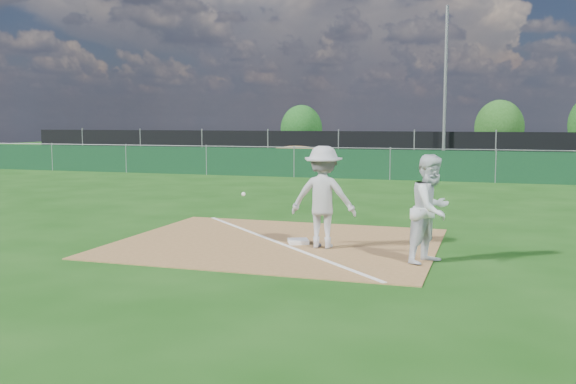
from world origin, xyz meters
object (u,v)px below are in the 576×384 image
(first_base, at_px, (298,241))
(car_right, at_px, (535,150))
(runner, at_px, (431,209))
(tree_mid, at_px, (499,128))
(tree_left, at_px, (301,129))
(car_left, at_px, (305,145))
(play_at_first, at_px, (323,197))
(light_pole, at_px, (445,87))
(car_mid, at_px, (408,147))

(first_base, relative_size, car_right, 0.08)
(runner, bearing_deg, tree_mid, 25.59)
(first_base, distance_m, tree_left, 33.09)
(car_left, bearing_deg, first_base, -170.74)
(car_right, bearing_deg, runner, 149.01)
(tree_left, bearing_deg, play_at_first, -72.72)
(car_right, xyz_separation_m, tree_left, (-15.06, 4.72, 1.05))
(first_base, distance_m, runner, 2.82)
(light_pole, height_order, car_mid, light_pole)
(runner, distance_m, car_mid, 27.30)
(runner, xyz_separation_m, tree_left, (-11.93, 32.57, 0.87))
(light_pole, bearing_deg, tree_left, 136.26)
(first_base, bearing_deg, light_pole, 87.14)
(play_at_first, bearing_deg, tree_left, 107.28)
(car_mid, xyz_separation_m, car_right, (6.94, 0.82, -0.12))
(runner, bearing_deg, first_base, 98.65)
(play_at_first, relative_size, tree_left, 0.62)
(first_base, distance_m, play_at_first, 1.07)
(light_pole, distance_m, car_right, 7.74)
(play_at_first, xyz_separation_m, car_mid, (-1.80, 26.39, -0.12))
(car_left, relative_size, car_right, 0.98)
(play_at_first, xyz_separation_m, tree_mid, (3.25, 32.78, 0.95))
(light_pole, distance_m, runner, 22.81)
(play_at_first, bearing_deg, car_mid, 93.91)
(play_at_first, bearing_deg, tree_mid, 84.34)
(car_mid, bearing_deg, light_pole, -128.53)
(tree_mid, bearing_deg, car_mid, -128.30)
(first_base, bearing_deg, play_at_first, -23.43)
(first_base, bearing_deg, car_right, 78.11)
(car_right, bearing_deg, first_base, 143.55)
(car_left, xyz_separation_m, tree_left, (-1.59, 4.47, 0.95))
(car_mid, bearing_deg, runner, -148.13)
(light_pole, relative_size, tree_mid, 2.16)
(light_pole, distance_m, tree_mid, 11.40)
(play_at_first, xyz_separation_m, car_left, (-8.34, 27.45, -0.13))
(first_base, xyz_separation_m, car_mid, (-1.26, 26.15, 0.78))
(first_base, bearing_deg, car_left, 105.98)
(first_base, height_order, car_left, car_left)
(light_pole, height_order, tree_mid, light_pole)
(runner, bearing_deg, car_left, 47.93)
(runner, height_order, car_mid, runner)
(light_pole, bearing_deg, car_right, 49.06)
(car_left, bearing_deg, car_right, -97.75)
(light_pole, height_order, first_base, light_pole)
(tree_mid, bearing_deg, play_at_first, -95.66)
(car_mid, relative_size, tree_mid, 1.36)
(car_right, bearing_deg, light_pole, 114.50)
(play_at_first, height_order, tree_mid, tree_mid)
(first_base, relative_size, car_left, 0.08)
(light_pole, relative_size, car_left, 1.67)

